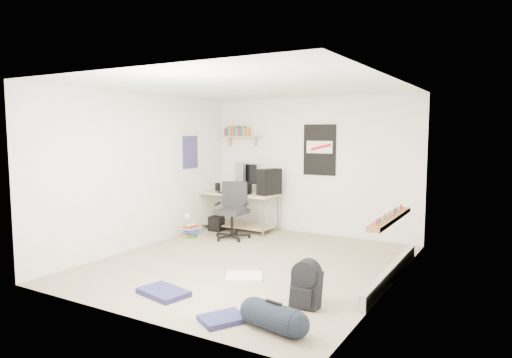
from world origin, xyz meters
The scene contains 26 objects.
floor centered at (0.00, 0.00, -0.01)m, with size 4.00×4.50×0.01m, color gray.
ceiling centered at (0.00, 0.00, 2.50)m, with size 4.00×4.50×0.01m, color white.
back_wall centered at (0.00, 2.25, 1.25)m, with size 4.00×0.01×2.50m, color silver.
left_wall centered at (-2.00, 0.00, 1.25)m, with size 0.01×4.50×2.50m, color silver.
right_wall centered at (2.00, 0.00, 1.25)m, with size 0.01×4.50×2.50m, color silver.
desk centered at (-1.35, 1.80, 0.36)m, with size 1.60×0.70×0.73m, color tan.
monitor_left centered at (-1.39, 2.00, 0.94)m, with size 0.39×0.10×0.43m, color #9C9DA1.
monitor_right centered at (-1.19, 2.00, 0.95)m, with size 0.39×0.10×0.43m, color #99999D.
pc_tower centered at (-0.65, 1.80, 0.97)m, with size 0.21×0.45×0.47m, color black.
keyboard centered at (-1.40, 1.51, 0.74)m, with size 0.41×0.14×0.02m, color black.
speaker_left centered at (-1.75, 1.73, 0.81)m, with size 0.08×0.08×0.16m, color black.
speaker_right centered at (-1.00, 1.65, 0.83)m, with size 0.10×0.10×0.20m, color black.
office_chair centered at (-1.03, 1.14, 0.49)m, with size 0.65×0.65×1.00m, color black.
wall_shelf centered at (-1.45, 2.14, 1.78)m, with size 0.80×0.22×0.24m, color tan.
poster_back_wall centered at (0.15, 2.23, 1.55)m, with size 0.62×0.03×0.92m, color black.
poster_left_wall centered at (-1.99, 1.20, 1.50)m, with size 0.02×0.42×0.60m, color navy.
window centered at (1.95, 0.30, 1.45)m, with size 0.10×1.50×1.26m, color brown.
baseboard_heater centered at (1.96, 0.30, 0.09)m, with size 0.08×2.50×0.18m, color #B7B2A8.
backpack centered at (1.38, -1.09, 0.20)m, with size 0.31×0.24×0.41m, color black.
duffel_bag centered at (1.36, -1.79, 0.14)m, with size 0.27×0.27×0.52m, color black.
tshirt centered at (0.30, -0.61, 0.02)m, with size 0.46×0.39×0.04m, color silver.
jeans_a centered at (-0.19, -1.59, 0.03)m, with size 0.59×0.37×0.06m, color navy.
jeans_b centered at (0.82, -1.85, 0.03)m, with size 0.43×0.32×0.05m, color navy.
book_stack centered at (-1.68, 0.80, 0.15)m, with size 0.43×0.36×0.30m, color brown.
desk_lamp centered at (-1.66, 0.78, 0.38)m, with size 0.12×0.20×0.20m, color white.
subwoofer centered at (-1.64, 1.52, 0.14)m, with size 0.24×0.24×0.27m, color black.
Camera 1 is at (3.31, -5.47, 1.89)m, focal length 32.00 mm.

